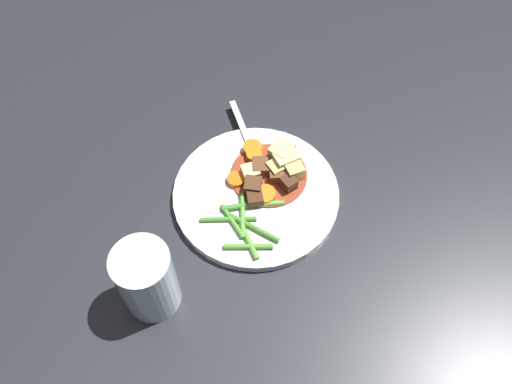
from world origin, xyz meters
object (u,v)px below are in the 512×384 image
meat_chunk_1 (289,184)px  potato_chunk_0 (251,173)px  carrot_slice_3 (254,156)px  potato_chunk_3 (282,153)px  carrot_slice_0 (238,177)px  potato_chunk_2 (278,168)px  dinner_plate (256,194)px  water_glass (147,280)px  carrot_slice_2 (252,149)px  meat_chunk_3 (255,199)px  fork (249,142)px  carrot_slice_1 (264,196)px  potato_chunk_1 (294,171)px  meat_chunk_0 (278,176)px  meat_chunk_2 (260,167)px  potato_chunk_4 (286,160)px  meat_chunk_4 (253,187)px

meat_chunk_1 → potato_chunk_0: bearing=103.2°
carrot_slice_3 → potato_chunk_3: (0.02, -0.04, 0.01)m
carrot_slice_0 → potato_chunk_2: 0.06m
dinner_plate → water_glass: size_ratio=2.18×
carrot_slice_2 → carrot_slice_3: bearing=-135.9°
potato_chunk_2 → meat_chunk_3: bearing=179.0°
dinner_plate → meat_chunk_3: (-0.02, -0.01, 0.02)m
carrot_slice_2 → potato_chunk_0: bearing=-150.4°
fork → carrot_slice_1: bearing=-134.1°
potato_chunk_3 → fork: potato_chunk_3 is taller
carrot_slice_2 → potato_chunk_1: (-0.01, -0.08, 0.01)m
meat_chunk_3 → meat_chunk_0: bearing=-8.5°
dinner_plate → carrot_slice_2: 0.08m
dinner_plate → carrot_slice_3: carrot_slice_3 is taller
carrot_slice_2 → meat_chunk_3: (-0.08, -0.06, 0.00)m
dinner_plate → carrot_slice_2: carrot_slice_2 is taller
carrot_slice_0 → potato_chunk_0: 0.02m
carrot_slice_0 → meat_chunk_2: 0.04m
potato_chunk_2 → meat_chunk_0: bearing=-151.4°
potato_chunk_1 → meat_chunk_1: size_ratio=1.21×
potato_chunk_0 → carrot_slice_3: bearing=23.7°
dinner_plate → water_glass: (-0.21, 0.03, 0.05)m
meat_chunk_2 → dinner_plate: bearing=-157.1°
carrot_slice_3 → fork: size_ratio=0.17×
potato_chunk_0 → meat_chunk_3: size_ratio=1.09×
potato_chunk_1 → meat_chunk_1: 0.02m
carrot_slice_1 → meat_chunk_0: meat_chunk_0 is taller
carrot_slice_0 → potato_chunk_3: 0.08m
carrot_slice_0 → carrot_slice_1: 0.05m
dinner_plate → potato_chunk_2: size_ratio=8.22×
potato_chunk_3 → meat_chunk_2: size_ratio=1.22×
meat_chunk_1 → potato_chunk_2: bearing=61.3°
potato_chunk_4 → water_glass: 0.28m
fork → meat_chunk_0: bearing=-115.4°
carrot_slice_0 → potato_chunk_4: 0.08m
potato_chunk_3 → dinner_plate: bearing=179.5°
meat_chunk_4 → fork: (0.07, 0.06, -0.01)m
potato_chunk_1 → water_glass: water_glass is taller
potato_chunk_1 → meat_chunk_1: bearing=-169.2°
carrot_slice_0 → meat_chunk_4: 0.03m
carrot_slice_0 → carrot_slice_3: bearing=0.6°
meat_chunk_3 → fork: (0.09, 0.07, -0.01)m
carrot_slice_1 → meat_chunk_4: meat_chunk_4 is taller
potato_chunk_1 → potato_chunk_4: potato_chunk_4 is taller
dinner_plate → carrot_slice_1: 0.02m
dinner_plate → potato_chunk_3: potato_chunk_3 is taller
fork → meat_chunk_1: bearing=-111.9°
carrot_slice_0 → carrot_slice_2: carrot_slice_2 is taller
meat_chunk_4 → carrot_slice_1: bearing=-93.6°
meat_chunk_3 → dinner_plate: bearing=27.7°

